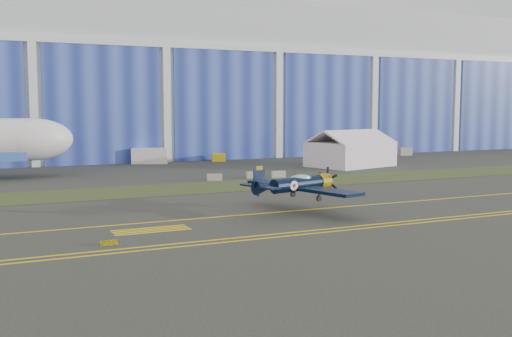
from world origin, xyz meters
name	(u,v)px	position (x,y,z in m)	size (l,w,h in m)	color
ground	(303,201)	(0.00, 0.00, 0.00)	(260.00, 260.00, 0.00)	#35352E
grass_median	(248,185)	(0.00, 14.00, 0.02)	(260.00, 10.00, 0.02)	#475128
hangar	(136,82)	(0.00, 71.79, 14.96)	(220.00, 45.70, 30.00)	silver
taxiway_centreline	(328,208)	(0.00, -5.00, 0.01)	(200.00, 0.20, 0.02)	yellow
edge_line_near	(390,226)	(0.00, -14.50, 0.01)	(80.00, 0.20, 0.02)	yellow
edge_line_far	(382,224)	(0.00, -13.50, 0.01)	(80.00, 0.20, 0.02)	yellow
hold_short_ladder	(151,230)	(-18.00, -8.10, 0.01)	(6.00, 2.40, 0.02)	yellow
guard_board_left	(109,243)	(-22.00, -12.00, 0.17)	(1.20, 0.15, 0.35)	yellow
warbird	(297,184)	(-3.84, -5.84, 2.61)	(13.67, 15.22, 3.82)	black
tent	(350,148)	(25.04, 29.09, 3.00)	(14.98, 12.57, 6.01)	white
shipping_container	(150,156)	(-3.66, 47.46, 1.31)	(6.06, 2.42, 2.63)	white
tug	(219,157)	(8.64, 46.46, 0.70)	(2.39, 1.50, 1.40)	yellow
gse_box	(405,151)	(47.63, 43.53, 0.80)	(2.67, 1.42, 1.60)	gray
barrier_a	(214,177)	(-2.21, 19.85, 0.45)	(2.00, 0.60, 0.90)	gray
barrier_b	(253,175)	(3.65, 20.33, 0.45)	(2.00, 0.60, 0.90)	gray
barrier_c	(278,174)	(7.03, 19.53, 0.45)	(2.00, 0.60, 0.90)	#9B9992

